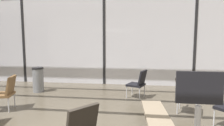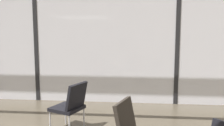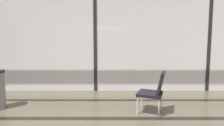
# 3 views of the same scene
# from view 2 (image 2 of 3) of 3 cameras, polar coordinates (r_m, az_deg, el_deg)

# --- Properties ---
(glass_curtain_wall) EXTENTS (14.00, 0.08, 3.52)m
(glass_curtain_wall) POSITION_cam_2_polar(r_m,az_deg,el_deg) (6.11, -18.49, 7.39)
(glass_curtain_wall) COLOR silver
(glass_curtain_wall) RESTS_ON ground
(window_mullion_1) EXTENTS (0.10, 0.12, 3.52)m
(window_mullion_1) POSITION_cam_2_polar(r_m,az_deg,el_deg) (6.11, -18.49, 7.39)
(window_mullion_1) COLOR black
(window_mullion_1) RESTS_ON ground
(window_mullion_2) EXTENTS (0.10, 0.12, 3.52)m
(window_mullion_2) POSITION_cam_2_polar(r_m,az_deg,el_deg) (5.68, 16.12, 7.53)
(window_mullion_2) COLOR black
(window_mullion_2) RESTS_ON ground
(parked_airplane) EXTENTS (11.30, 4.41, 4.41)m
(parked_airplane) POSITION_cam_2_polar(r_m,az_deg,el_deg) (11.69, 0.61, 9.59)
(parked_airplane) COLOR silver
(parked_airplane) RESTS_ON ground
(lounge_chair_0) EXTENTS (0.67, 0.64, 0.87)m
(lounge_chair_0) POSITION_cam_2_polar(r_m,az_deg,el_deg) (4.09, -10.27, -10.01)
(lounge_chair_0) COLOR black
(lounge_chair_0) RESTS_ON ground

